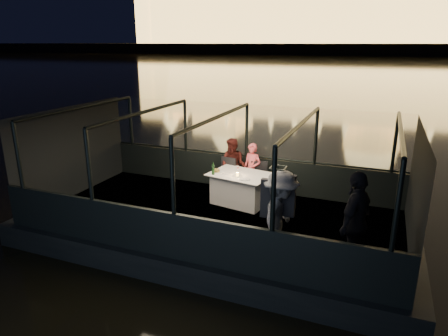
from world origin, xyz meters
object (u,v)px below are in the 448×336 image
at_px(dining_table_central, 240,189).
at_px(chair_port_left, 226,178).
at_px(person_man_maroon, 233,164).
at_px(passenger_stripe, 280,219).
at_px(person_woman_coral, 252,167).
at_px(chair_port_right, 257,181).
at_px(coat_stand, 276,214).
at_px(wine_bottle, 213,169).
at_px(passenger_dark, 355,225).

height_order(dining_table_central, chair_port_left, chair_port_left).
relative_size(person_man_maroon, passenger_stripe, 0.83).
distance_m(person_woman_coral, person_man_maroon, 0.53).
bearing_deg(chair_port_right, person_man_maroon, 151.12).
bearing_deg(chair_port_right, coat_stand, -79.92).
bearing_deg(person_man_maroon, wine_bottle, -89.45).
height_order(person_woman_coral, passenger_stripe, passenger_stripe).
relative_size(passenger_stripe, passenger_dark, 0.96).
bearing_deg(passenger_dark, chair_port_left, -108.28).
bearing_deg(wine_bottle, dining_table_central, 25.58).
bearing_deg(person_woman_coral, coat_stand, -51.76).
distance_m(coat_stand, person_man_maroon, 3.60).
relative_size(person_woman_coral, person_man_maroon, 0.94).
height_order(dining_table_central, chair_port_right, chair_port_right).
bearing_deg(person_woman_coral, passenger_stripe, -50.90).
bearing_deg(coat_stand, person_man_maroon, 122.85).
bearing_deg(dining_table_central, chair_port_left, 141.36).
xyz_separation_m(chair_port_left, passenger_stripe, (2.14, -2.81, 0.40)).
distance_m(dining_table_central, wine_bottle, 0.85).
height_order(chair_port_right, passenger_stripe, passenger_stripe).
bearing_deg(passenger_stripe, dining_table_central, 31.97).
height_order(coat_stand, wine_bottle, coat_stand).
relative_size(dining_table_central, passenger_stripe, 0.83).
xyz_separation_m(person_woman_coral, passenger_stripe, (1.51, -3.08, 0.10)).
height_order(person_woman_coral, passenger_dark, passenger_dark).
xyz_separation_m(dining_table_central, coat_stand, (1.49, -2.30, 0.51)).
xyz_separation_m(chair_port_left, wine_bottle, (-0.04, -0.74, 0.47)).
xyz_separation_m(person_woman_coral, person_man_maroon, (-0.53, 0.00, 0.00)).
relative_size(dining_table_central, chair_port_right, 1.59).
distance_m(person_woman_coral, passenger_stripe, 3.44).
distance_m(dining_table_central, chair_port_left, 0.72).
bearing_deg(wine_bottle, passenger_dark, -28.08).
height_order(dining_table_central, wine_bottle, wine_bottle).
distance_m(coat_stand, wine_bottle, 2.90).
xyz_separation_m(person_woman_coral, passenger_dark, (2.76, -2.83, 0.10)).
bearing_deg(passenger_dark, chair_port_right, -116.91).
bearing_deg(chair_port_left, chair_port_right, 17.53).
distance_m(person_woman_coral, wine_bottle, 1.22).
relative_size(coat_stand, passenger_dark, 1.00).
height_order(chair_port_left, coat_stand, coat_stand).
bearing_deg(person_woman_coral, dining_table_central, -81.89).
relative_size(dining_table_central, passenger_dark, 0.80).
bearing_deg(person_man_maroon, dining_table_central, -48.96).
bearing_deg(passenger_stripe, wine_bottle, 44.63).
xyz_separation_m(coat_stand, wine_bottle, (-2.09, 2.02, 0.02)).
xyz_separation_m(chair_port_right, coat_stand, (1.23, -2.83, 0.45)).
bearing_deg(dining_table_central, passenger_stripe, -56.35).
height_order(dining_table_central, coat_stand, coat_stand).
bearing_deg(person_woman_coral, wine_bottle, -110.31).
height_order(chair_port_left, person_woman_coral, person_woman_coral).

